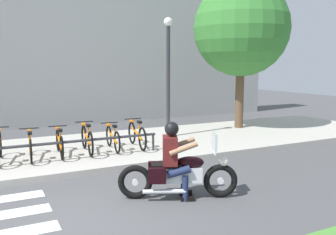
{
  "coord_description": "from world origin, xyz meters",
  "views": [
    {
      "loc": [
        -0.99,
        -5.6,
        2.46
      ],
      "look_at": [
        2.78,
        1.87,
        1.26
      ],
      "focal_mm": 39.37,
      "sensor_mm": 36.0,
      "label": 1
    }
  ],
  "objects_px": {
    "bicycle_4": "(87,139)",
    "bicycle_6": "(137,135)",
    "bicycle_3": "(60,143)",
    "street_lamp": "(168,67)",
    "motorcycle": "(179,174)",
    "rider": "(174,155)",
    "bike_rack": "(64,143)",
    "bicycle_5": "(113,138)",
    "tree_near_rack": "(241,29)",
    "bicycle_2": "(30,145)"
  },
  "relations": [
    {
      "from": "rider",
      "to": "bicycle_6",
      "type": "distance_m",
      "value": 3.75
    },
    {
      "from": "street_lamp",
      "to": "bike_rack",
      "type": "bearing_deg",
      "value": -156.85
    },
    {
      "from": "rider",
      "to": "tree_near_rack",
      "type": "bearing_deg",
      "value": 43.29
    },
    {
      "from": "bicycle_5",
      "to": "street_lamp",
      "type": "xyz_separation_m",
      "value": [
        2.2,
        0.99,
        1.92
      ]
    },
    {
      "from": "bicycle_4",
      "to": "bicycle_6",
      "type": "bearing_deg",
      "value": 0.0
    },
    {
      "from": "bike_rack",
      "to": "rider",
      "type": "bearing_deg",
      "value": -65.9
    },
    {
      "from": "bicycle_5",
      "to": "street_lamp",
      "type": "relative_size",
      "value": 0.4
    },
    {
      "from": "bicycle_6",
      "to": "bicycle_4",
      "type": "bearing_deg",
      "value": -180.0
    },
    {
      "from": "bicycle_2",
      "to": "street_lamp",
      "type": "xyz_separation_m",
      "value": [
        4.33,
        0.99,
        1.92
      ]
    },
    {
      "from": "rider",
      "to": "bicycle_2",
      "type": "height_order",
      "value": "rider"
    },
    {
      "from": "rider",
      "to": "bike_rack",
      "type": "bearing_deg",
      "value": 114.1
    },
    {
      "from": "motorcycle",
      "to": "bicycle_3",
      "type": "height_order",
      "value": "motorcycle"
    },
    {
      "from": "bicycle_4",
      "to": "street_lamp",
      "type": "xyz_separation_m",
      "value": [
        2.91,
        0.99,
        1.89
      ]
    },
    {
      "from": "bicycle_5",
      "to": "rider",
      "type": "bearing_deg",
      "value": -90.41
    },
    {
      "from": "bicycle_5",
      "to": "bicycle_3",
      "type": "bearing_deg",
      "value": 179.99
    },
    {
      "from": "bicycle_5",
      "to": "bicycle_6",
      "type": "xyz_separation_m",
      "value": [
        0.71,
        -0.0,
        0.02
      ]
    },
    {
      "from": "bicycle_4",
      "to": "street_lamp",
      "type": "distance_m",
      "value": 3.61
    },
    {
      "from": "motorcycle",
      "to": "bicycle_4",
      "type": "distance_m",
      "value": 3.78
    },
    {
      "from": "bicycle_2",
      "to": "bike_rack",
      "type": "xyz_separation_m",
      "value": [
        0.71,
        -0.56,
        0.09
      ]
    },
    {
      "from": "bicycle_2",
      "to": "bicycle_6",
      "type": "relative_size",
      "value": 1.0
    },
    {
      "from": "rider",
      "to": "street_lamp",
      "type": "height_order",
      "value": "street_lamp"
    },
    {
      "from": "bicycle_3",
      "to": "street_lamp",
      "type": "relative_size",
      "value": 0.42
    },
    {
      "from": "rider",
      "to": "bicycle_5",
      "type": "height_order",
      "value": "rider"
    },
    {
      "from": "bicycle_2",
      "to": "bicycle_4",
      "type": "distance_m",
      "value": 1.42
    },
    {
      "from": "rider",
      "to": "bicycle_2",
      "type": "bearing_deg",
      "value": 119.8
    },
    {
      "from": "bicycle_5",
      "to": "street_lamp",
      "type": "distance_m",
      "value": 3.09
    },
    {
      "from": "bicycle_2",
      "to": "street_lamp",
      "type": "relative_size",
      "value": 0.42
    },
    {
      "from": "bicycle_4",
      "to": "street_lamp",
      "type": "height_order",
      "value": "street_lamp"
    },
    {
      "from": "bicycle_6",
      "to": "street_lamp",
      "type": "distance_m",
      "value": 2.61
    },
    {
      "from": "tree_near_rack",
      "to": "bicycle_4",
      "type": "bearing_deg",
      "value": -167.04
    },
    {
      "from": "bike_rack",
      "to": "motorcycle",
      "type": "bearing_deg",
      "value": -65.1
    },
    {
      "from": "bicycle_2",
      "to": "bicycle_3",
      "type": "bearing_deg",
      "value": -0.03
    },
    {
      "from": "tree_near_rack",
      "to": "motorcycle",
      "type": "bearing_deg",
      "value": -136.14
    },
    {
      "from": "bicycle_4",
      "to": "bicycle_6",
      "type": "relative_size",
      "value": 1.02
    },
    {
      "from": "bicycle_3",
      "to": "bike_rack",
      "type": "relative_size",
      "value": 0.34
    },
    {
      "from": "street_lamp",
      "to": "bicycle_2",
      "type": "bearing_deg",
      "value": -167.09
    },
    {
      "from": "rider",
      "to": "bicycle_5",
      "type": "distance_m",
      "value": 3.69
    },
    {
      "from": "rider",
      "to": "bicycle_5",
      "type": "bearing_deg",
      "value": 89.59
    },
    {
      "from": "bike_rack",
      "to": "bicycle_5",
      "type": "bearing_deg",
      "value": 21.35
    },
    {
      "from": "bicycle_6",
      "to": "bike_rack",
      "type": "distance_m",
      "value": 2.2
    },
    {
      "from": "bicycle_6",
      "to": "rider",
      "type": "bearing_deg",
      "value": -101.34
    },
    {
      "from": "motorcycle",
      "to": "rider",
      "type": "bearing_deg",
      "value": 153.07
    },
    {
      "from": "bicycle_4",
      "to": "bicycle_6",
      "type": "distance_m",
      "value": 1.42
    },
    {
      "from": "rider",
      "to": "street_lamp",
      "type": "relative_size",
      "value": 0.37
    },
    {
      "from": "motorcycle",
      "to": "tree_near_rack",
      "type": "relative_size",
      "value": 0.38
    },
    {
      "from": "bicycle_4",
      "to": "bicycle_5",
      "type": "relative_size",
      "value": 1.09
    },
    {
      "from": "bicycle_6",
      "to": "street_lamp",
      "type": "xyz_separation_m",
      "value": [
        1.49,
        0.99,
        1.9
      ]
    },
    {
      "from": "bicycle_5",
      "to": "bike_rack",
      "type": "distance_m",
      "value": 1.53
    },
    {
      "from": "bicycle_5",
      "to": "motorcycle",
      "type": "bearing_deg",
      "value": -89.34
    },
    {
      "from": "motorcycle",
      "to": "bicycle_2",
      "type": "relative_size",
      "value": 1.25
    }
  ]
}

